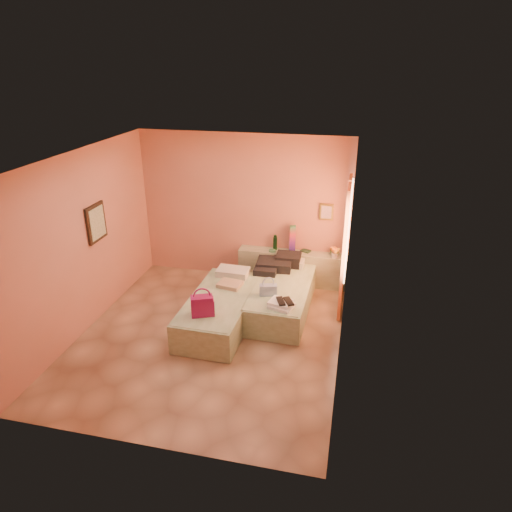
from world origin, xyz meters
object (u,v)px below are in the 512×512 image
at_px(bed_left, 220,310).
at_px(towel_stack, 281,304).
at_px(bed_right, 282,297).
at_px(green_book, 306,251).
at_px(headboard_ledge, 292,268).
at_px(blue_handbag, 268,290).
at_px(magenta_handbag, 202,305).
at_px(water_bottle, 275,243).
at_px(flower_vase, 335,251).

height_order(bed_left, towel_stack, towel_stack).
height_order(bed_right, green_book, green_book).
height_order(headboard_ledge, blue_handbag, blue_handbag).
bearing_deg(blue_handbag, bed_left, -177.12).
bearing_deg(magenta_handbag, towel_stack, -0.01).
xyz_separation_m(headboard_ledge, bed_right, (-0.02, -1.05, -0.08)).
relative_size(bed_left, towel_stack, 5.71).
relative_size(water_bottle, magenta_handbag, 0.82).
bearing_deg(flower_vase, towel_stack, -111.39).
height_order(magenta_handbag, towel_stack, magenta_handbag).
bearing_deg(headboard_ledge, bed_left, -118.42).
height_order(headboard_ledge, magenta_handbag, magenta_handbag).
bearing_deg(bed_right, headboard_ledge, 90.18).
distance_m(green_book, towel_stack, 1.89).
relative_size(headboard_ledge, magenta_handbag, 6.02).
distance_m(bed_left, magenta_handbag, 0.71).
relative_size(headboard_ledge, green_book, 11.90).
bearing_deg(flower_vase, headboard_ledge, 174.19).
bearing_deg(towel_stack, headboard_ledge, 93.25).
distance_m(blue_handbag, towel_stack, 0.44).
bearing_deg(towel_stack, magenta_handbag, -157.11).
bearing_deg(headboard_ledge, bed_right, -91.10).
bearing_deg(water_bottle, green_book, 2.18).
bearing_deg(water_bottle, blue_handbag, -83.51).
height_order(bed_left, bed_right, same).
distance_m(bed_right, green_book, 1.23).
bearing_deg(towel_stack, bed_left, 173.84).
bearing_deg(headboard_ledge, towel_stack, -86.75).
height_order(water_bottle, green_book, water_bottle).
height_order(bed_right, magenta_handbag, magenta_handbag).
xyz_separation_m(water_bottle, blue_handbag, (0.17, -1.52, -0.20)).
bearing_deg(flower_vase, water_bottle, 173.28).
xyz_separation_m(magenta_handbag, blue_handbag, (0.83, 0.81, -0.07)).
height_order(bed_right, flower_vase, flower_vase).
xyz_separation_m(flower_vase, towel_stack, (-0.68, -1.73, -0.23)).
bearing_deg(bed_left, headboard_ledge, 62.85).
height_order(water_bottle, magenta_handbag, water_bottle).
distance_m(headboard_ledge, magenta_handbag, 2.51).
bearing_deg(water_bottle, bed_right, -73.51).
height_order(magenta_handbag, blue_handbag, magenta_handbag).
distance_m(bed_right, water_bottle, 1.27).
distance_m(water_bottle, magenta_handbag, 2.43).
xyz_separation_m(flower_vase, magenta_handbag, (-1.79, -2.20, -0.12)).
bearing_deg(green_book, water_bottle, -153.81).
height_order(headboard_ledge, flower_vase, flower_vase).
bearing_deg(magenta_handbag, bed_right, 28.35).
relative_size(blue_handbag, towel_stack, 0.80).
xyz_separation_m(bed_right, flower_vase, (0.80, 0.97, 0.53)).
bearing_deg(blue_handbag, flower_vase, 41.03).
bearing_deg(bed_left, green_book, 58.20).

